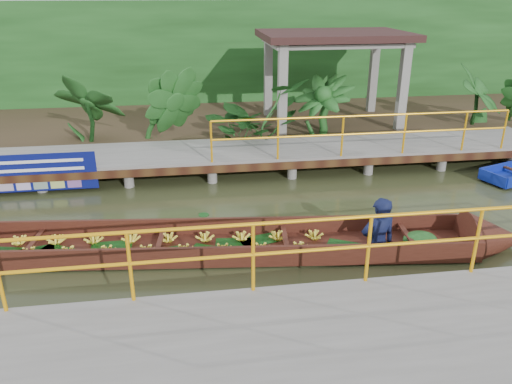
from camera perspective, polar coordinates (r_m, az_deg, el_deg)
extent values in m
plane|color=#2C3219|center=(9.99, 1.77, -4.19)|extent=(80.00, 80.00, 0.00)
cube|color=#35281A|center=(16.90, -2.70, 7.94)|extent=(30.00, 8.00, 0.45)
cube|color=slate|center=(13.01, -0.90, 4.69)|extent=(16.00, 2.00, 0.15)
cube|color=black|center=(12.10, -0.27, 2.89)|extent=(16.00, 0.12, 0.18)
cylinder|color=#F0A00C|center=(12.48, 12.43, 8.52)|extent=(7.50, 0.05, 0.05)
cylinder|color=#F0A00C|center=(12.59, 12.25, 6.54)|extent=(7.50, 0.05, 0.05)
cylinder|color=#F0A00C|center=(12.61, 12.24, 6.32)|extent=(0.05, 0.05, 1.00)
cylinder|color=slate|center=(14.44, -25.71, 3.07)|extent=(0.24, 0.24, 0.55)
cylinder|color=slate|center=(12.48, -18.92, 1.27)|extent=(0.24, 0.24, 0.55)
cylinder|color=slate|center=(13.96, -17.88, 3.64)|extent=(0.24, 0.24, 0.55)
cylinder|color=slate|center=(12.25, -9.71, 1.82)|extent=(0.24, 0.24, 0.55)
cylinder|color=slate|center=(13.76, -9.64, 4.16)|extent=(0.24, 0.24, 0.55)
cylinder|color=slate|center=(12.35, -0.40, 2.32)|extent=(0.24, 0.24, 0.55)
cylinder|color=slate|center=(13.85, -1.33, 4.60)|extent=(0.24, 0.24, 0.55)
cylinder|color=slate|center=(12.77, 8.53, 2.76)|extent=(0.24, 0.24, 0.55)
cylinder|color=slate|center=(14.22, 6.72, 4.94)|extent=(0.24, 0.24, 0.55)
cylinder|color=slate|center=(13.47, 16.72, 3.09)|extent=(0.24, 0.24, 0.55)
cylinder|color=slate|center=(14.85, 14.23, 5.16)|extent=(0.24, 0.24, 0.55)
cylinder|color=slate|center=(14.42, 23.98, 3.34)|extent=(0.24, 0.24, 0.55)
cylinder|color=slate|center=(15.72, 21.02, 5.29)|extent=(0.24, 0.24, 0.55)
cylinder|color=slate|center=(12.35, -0.40, 2.32)|extent=(0.24, 0.24, 0.55)
cube|color=slate|center=(6.74, 17.27, -17.25)|extent=(18.00, 2.40, 0.70)
cylinder|color=#F0A00C|center=(6.91, 14.63, -2.61)|extent=(10.00, 0.05, 0.05)
cylinder|color=#F0A00C|center=(7.10, 14.28, -5.89)|extent=(10.00, 0.05, 0.05)
cylinder|color=#F0A00C|center=(7.13, 14.24, -6.25)|extent=(0.05, 0.05, 1.00)
cube|color=slate|center=(14.45, 3.03, 11.00)|extent=(0.25, 0.25, 2.80)
cube|color=slate|center=(15.55, 16.40, 10.97)|extent=(0.25, 0.25, 2.80)
cube|color=slate|center=(16.76, 1.40, 12.65)|extent=(0.25, 0.25, 2.80)
cube|color=slate|center=(17.73, 13.23, 12.62)|extent=(0.25, 0.25, 2.80)
cube|color=slate|center=(15.84, 8.92, 16.56)|extent=(4.00, 2.60, 0.12)
cube|color=black|center=(15.82, 8.97, 17.28)|extent=(4.40, 3.00, 0.20)
cube|color=#163C13|center=(19.00, -3.60, 15.02)|extent=(30.00, 0.80, 4.00)
cube|color=#33150E|center=(9.13, -3.77, -6.51)|extent=(9.10, 2.10, 0.07)
cube|color=#33150E|center=(9.56, -3.72, -4.03)|extent=(8.99, 1.05, 0.38)
cube|color=#33150E|center=(8.57, -3.89, -7.42)|extent=(8.99, 1.05, 0.38)
cone|color=#33150E|center=(10.24, 25.68, -4.92)|extent=(1.24, 1.20, 1.08)
ellipsoid|color=#163C13|center=(9.66, 18.24, -5.21)|extent=(0.68, 0.56, 0.29)
imported|color=#0E1434|center=(9.06, 14.20, -0.67)|extent=(0.72, 0.52, 1.86)
cube|color=#0D2092|center=(13.30, 25.42, 1.43)|extent=(0.30, 0.76, 0.26)
cube|color=#0B115B|center=(12.43, -24.22, 2.01)|extent=(2.85, 0.03, 0.89)
cube|color=white|center=(12.32, -24.44, 3.15)|extent=(2.32, 0.01, 0.07)
cube|color=white|center=(12.39, -24.30, 2.28)|extent=(2.32, 0.01, 0.07)
imported|color=#163C13|center=(14.61, -18.57, 9.63)|extent=(1.69, 1.69, 2.11)
imported|color=#163C13|center=(14.40, -10.62, 10.23)|extent=(1.69, 1.69, 2.11)
imported|color=#163C13|center=(14.52, -0.55, 10.71)|extent=(1.69, 1.69, 2.11)
imported|color=#163C13|center=(14.92, 7.22, 10.86)|extent=(1.69, 1.69, 2.11)
imported|color=#163C13|center=(16.94, 24.05, 10.52)|extent=(1.69, 1.69, 2.11)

